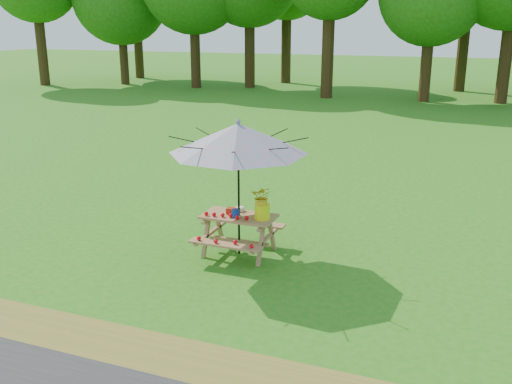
% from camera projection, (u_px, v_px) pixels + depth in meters
% --- Properties ---
extents(ground, '(120.00, 120.00, 0.00)m').
position_uv_depth(ground, '(381.00, 289.00, 8.22)').
color(ground, '#267416').
rests_on(ground, ground).
extents(picnic_table, '(1.20, 1.32, 0.67)m').
position_uv_depth(picnic_table, '(239.00, 235.00, 9.41)').
color(picnic_table, '#9C6546').
rests_on(picnic_table, ground).
extents(patio_umbrella, '(2.81, 2.81, 2.25)m').
position_uv_depth(patio_umbrella, '(238.00, 138.00, 8.95)').
color(patio_umbrella, black).
rests_on(patio_umbrella, ground).
extents(produce_bins, '(0.26, 0.44, 0.13)m').
position_uv_depth(produce_bins, '(235.00, 212.00, 9.33)').
color(produce_bins, red).
rests_on(produce_bins, picnic_table).
extents(tomatoes_row, '(0.77, 0.13, 0.07)m').
position_uv_depth(tomatoes_row, '(226.00, 216.00, 9.19)').
color(tomatoes_row, red).
rests_on(tomatoes_row, picnic_table).
extents(flower_bucket, '(0.38, 0.34, 0.56)m').
position_uv_depth(flower_bucket, '(262.00, 201.00, 9.06)').
color(flower_bucket, '#F7FF0D').
rests_on(flower_bucket, picnic_table).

